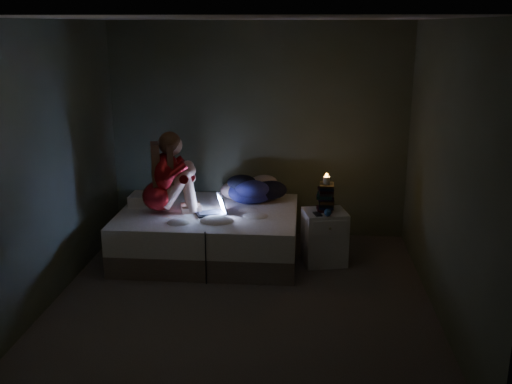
# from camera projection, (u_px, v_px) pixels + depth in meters

# --- Properties ---
(floor) EXTENTS (3.60, 3.80, 0.02)m
(floor) POSITION_uv_depth(u_px,v_px,m) (242.00, 302.00, 5.57)
(floor) COLOR #413B37
(floor) RESTS_ON ground
(ceiling) EXTENTS (3.60, 3.80, 0.02)m
(ceiling) POSITION_uv_depth(u_px,v_px,m) (240.00, 17.00, 4.84)
(ceiling) COLOR silver
(ceiling) RESTS_ON ground
(wall_back) EXTENTS (3.60, 0.02, 2.60)m
(wall_back) POSITION_uv_depth(u_px,v_px,m) (258.00, 132.00, 7.03)
(wall_back) COLOR #404833
(wall_back) RESTS_ON ground
(wall_front) EXTENTS (3.60, 0.02, 2.60)m
(wall_front) POSITION_uv_depth(u_px,v_px,m) (206.00, 248.00, 3.38)
(wall_front) COLOR #404833
(wall_front) RESTS_ON ground
(wall_left) EXTENTS (0.02, 3.80, 2.60)m
(wall_left) POSITION_uv_depth(u_px,v_px,m) (46.00, 165.00, 5.35)
(wall_left) COLOR #404833
(wall_left) RESTS_ON ground
(wall_right) EXTENTS (0.02, 3.80, 2.60)m
(wall_right) POSITION_uv_depth(u_px,v_px,m) (447.00, 173.00, 5.06)
(wall_right) COLOR #404833
(wall_right) RESTS_ON ground
(bed) EXTENTS (1.97, 1.48, 0.54)m
(bed) POSITION_uv_depth(u_px,v_px,m) (209.00, 233.00, 6.58)
(bed) COLOR beige
(bed) RESTS_ON ground
(pillow) EXTENTS (0.44, 0.32, 0.13)m
(pillow) POSITION_uv_depth(u_px,v_px,m) (150.00, 200.00, 6.69)
(pillow) COLOR white
(pillow) RESTS_ON bed
(woman) EXTENTS (0.64, 0.51, 0.91)m
(woman) POSITION_uv_depth(u_px,v_px,m) (158.00, 173.00, 6.31)
(woman) COLOR maroon
(woman) RESTS_ON bed
(laptop) EXTENTS (0.38, 0.33, 0.22)m
(laptop) POSITION_uv_depth(u_px,v_px,m) (210.00, 205.00, 6.35)
(laptop) COLOR black
(laptop) RESTS_ON bed
(clothes_pile) EXTENTS (0.60, 0.49, 0.34)m
(clothes_pile) POSITION_uv_depth(u_px,v_px,m) (250.00, 188.00, 6.80)
(clothes_pile) COLOR navy
(clothes_pile) RESTS_ON bed
(nightstand) EXTENTS (0.53, 0.49, 0.60)m
(nightstand) POSITION_uv_depth(u_px,v_px,m) (324.00, 237.00, 6.38)
(nightstand) COLOR silver
(nightstand) RESTS_ON ground
(book_stack) EXTENTS (0.19, 0.25, 0.30)m
(book_stack) POSITION_uv_depth(u_px,v_px,m) (326.00, 197.00, 6.29)
(book_stack) COLOR black
(book_stack) RESTS_ON nightstand
(candle) EXTENTS (0.07, 0.07, 0.08)m
(candle) POSITION_uv_depth(u_px,v_px,m) (326.00, 180.00, 6.24)
(candle) COLOR beige
(candle) RESTS_ON book_stack
(phone) EXTENTS (0.08, 0.14, 0.01)m
(phone) POSITION_uv_depth(u_px,v_px,m) (315.00, 213.00, 6.21)
(phone) COLOR black
(phone) RESTS_ON nightstand
(blue_orb) EXTENTS (0.08, 0.08, 0.08)m
(blue_orb) POSITION_uv_depth(u_px,v_px,m) (324.00, 212.00, 6.13)
(blue_orb) COLOR navy
(blue_orb) RESTS_ON nightstand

